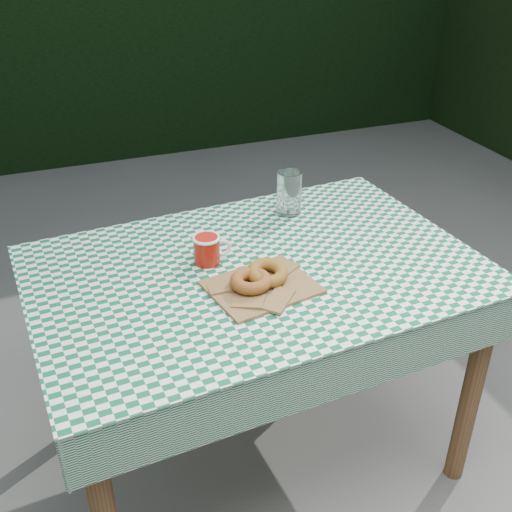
{
  "coord_description": "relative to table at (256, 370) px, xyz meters",
  "views": [
    {
      "loc": [
        -0.39,
        -1.47,
        1.67
      ],
      "look_at": [
        0.14,
        -0.06,
        0.79
      ],
      "focal_mm": 43.38,
      "sensor_mm": 36.0,
      "label": 1
    }
  ],
  "objects": [
    {
      "name": "coffee_mug",
      "position": [
        -0.12,
        0.07,
        0.42
      ],
      "size": [
        0.16,
        0.16,
        0.08
      ],
      "primitive_type": null,
      "rotation": [
        0.0,
        0.0,
        -0.08
      ],
      "color": "#A2160A",
      "rests_on": "tablecloth"
    },
    {
      "name": "bagel_front",
      "position": [
        -0.06,
        -0.11,
        0.41
      ],
      "size": [
        0.12,
        0.12,
        0.04
      ],
      "primitive_type": "torus",
      "rotation": [
        0.0,
        0.0,
        0.07
      ],
      "color": "#95581E",
      "rests_on": "paper_bag"
    },
    {
      "name": "table",
      "position": [
        0.0,
        0.0,
        0.0
      ],
      "size": [
        1.3,
        0.92,
        0.75
      ],
      "primitive_type": "cube",
      "rotation": [
        0.0,
        0.0,
        0.07
      ],
      "color": "brown",
      "rests_on": "ground"
    },
    {
      "name": "hedge_north",
      "position": [
        -0.14,
        3.27,
        0.53
      ],
      "size": [
        7.0,
        0.7,
        1.8
      ],
      "primitive_type": "cube",
      "color": "black",
      "rests_on": "ground"
    },
    {
      "name": "paper_bag",
      "position": [
        -0.03,
        -0.11,
        0.39
      ],
      "size": [
        0.31,
        0.27,
        0.01
      ],
      "primitive_type": "cube",
      "rotation": [
        0.0,
        0.0,
        0.19
      ],
      "color": "olive",
      "rests_on": "tablecloth"
    },
    {
      "name": "drinking_glass",
      "position": [
        0.22,
        0.28,
        0.45
      ],
      "size": [
        0.09,
        0.09,
        0.15
      ],
      "primitive_type": "cylinder",
      "rotation": [
        0.0,
        0.0,
        -0.15
      ],
      "color": "white",
      "rests_on": "tablecloth"
    },
    {
      "name": "bagel_back",
      "position": [
        -0.0,
        -0.09,
        0.41
      ],
      "size": [
        0.12,
        0.12,
        0.04
      ],
      "primitive_type": "torus",
      "rotation": [
        0.0,
        0.0,
        0.08
      ],
      "color": "#8F5F1D",
      "rests_on": "paper_bag"
    },
    {
      "name": "tablecloth",
      "position": [
        0.0,
        0.0,
        0.38
      ],
      "size": [
        1.32,
        0.94,
        0.01
      ],
      "primitive_type": "cube",
      "rotation": [
        0.0,
        0.0,
        0.07
      ],
      "color": "#0D5734",
      "rests_on": "table"
    },
    {
      "name": "ground",
      "position": [
        -0.14,
        0.07,
        -0.38
      ],
      "size": [
        60.0,
        60.0,
        0.0
      ],
      "primitive_type": "plane",
      "color": "#50504B",
      "rests_on": "ground"
    }
  ]
}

